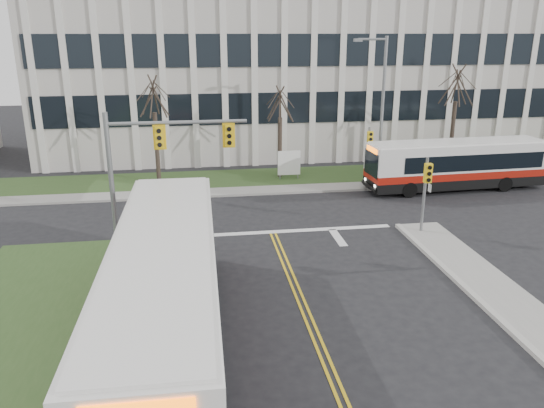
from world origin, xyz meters
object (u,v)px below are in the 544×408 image
Objects in this scene: streetlight at (380,103)px; bus_main at (166,298)px; directory_sign at (289,163)px; bus_cross at (456,166)px; newspaper_box_red at (79,404)px; newspaper_box_blue at (92,360)px.

bus_main is (-12.70, -17.69, -3.36)m from streetlight.
bus_cross is at bearing -19.46° from directory_sign.
directory_sign reaches higher than newspaper_box_red.
bus_main is 2.67m from newspaper_box_blue.
streetlight is 24.22m from newspaper_box_blue.
bus_main is at bearing 41.90° from newspaper_box_red.
directory_sign is at bearing -112.37° from bus_cross.
newspaper_box_red is at bearing -126.91° from bus_main.
streetlight is at bearing -13.23° from directory_sign.
streetlight is 9.68× the size of newspaper_box_red.
bus_main reaches higher than directory_sign.
newspaper_box_red is (-2.13, -2.75, -1.36)m from bus_main.
streetlight is 0.67× the size of bus_main.
bus_cross reaches higher than newspaper_box_red.
directory_sign is 23.65m from newspaper_box_red.
bus_main reaches higher than newspaper_box_red.
streetlight is at bearing 54.62° from newspaper_box_blue.
bus_cross is at bearing 43.67° from newspaper_box_blue.
streetlight is 4.60× the size of directory_sign.
directory_sign is at bearing 70.14° from bus_main.
newspaper_box_blue is (-2.13, -0.87, -1.36)m from bus_main.
newspaper_box_blue is 1.00× the size of newspaper_box_red.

